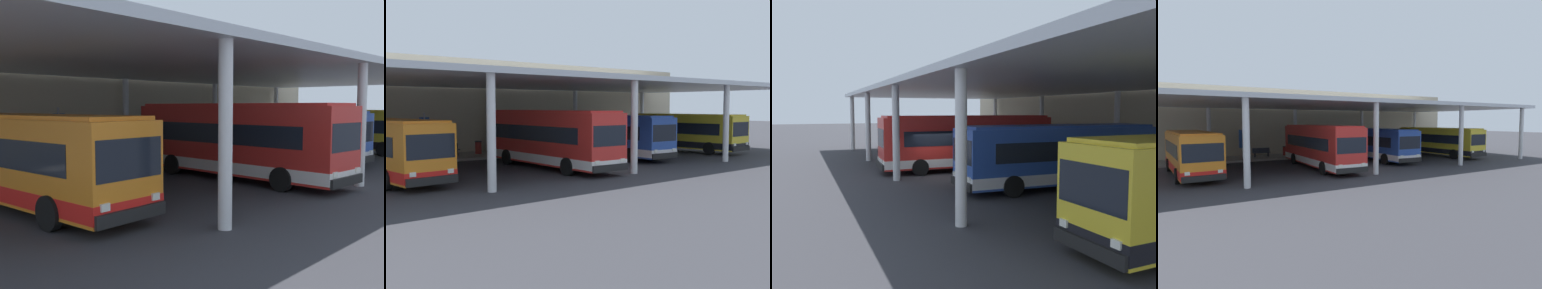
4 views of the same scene
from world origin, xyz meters
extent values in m
plane|color=#333338|center=(0.00, 0.00, 0.00)|extent=(200.00, 200.00, 0.00)
cube|color=gray|center=(0.00, 11.75, 0.09)|extent=(42.00, 4.50, 0.18)
cube|color=#C1B293|center=(0.00, 15.00, 3.82)|extent=(48.00, 1.60, 7.64)
cube|color=silver|center=(0.00, 5.50, 5.40)|extent=(40.00, 17.00, 0.30)
cylinder|color=silver|center=(-9.25, -2.50, 2.62)|extent=(0.40, 0.40, 5.25)
cylinder|color=silver|center=(0.00, -2.50, 2.62)|extent=(0.40, 0.40, 5.25)
cylinder|color=silver|center=(0.00, 13.50, 2.62)|extent=(0.40, 0.40, 5.25)
cylinder|color=silver|center=(9.25, 13.50, 2.62)|extent=(0.40, 0.40, 5.25)
cylinder|color=silver|center=(18.50, 13.50, 2.62)|extent=(0.40, 0.40, 5.25)
cube|color=orange|center=(-11.65, 4.20, 1.70)|extent=(3.05, 10.52, 2.70)
cube|color=red|center=(-11.65, 4.20, 0.70)|extent=(3.07, 10.54, 0.50)
cube|color=black|center=(-11.66, 4.35, 2.00)|extent=(2.99, 8.65, 0.90)
cube|color=black|center=(-11.38, -0.94, 2.05)|extent=(2.30, 0.24, 1.10)
cube|color=black|center=(-11.37, -1.03, 0.55)|extent=(2.46, 0.29, 0.36)
cube|color=orange|center=(-11.65, 4.20, 3.11)|extent=(2.83, 10.09, 0.12)
cube|color=yellow|center=(-11.38, -0.91, 2.87)|extent=(1.75, 0.21, 0.28)
cube|color=white|center=(-12.27, -1.07, 0.90)|extent=(0.28, 0.09, 0.20)
cube|color=white|center=(-10.47, -0.97, 0.90)|extent=(0.28, 0.09, 0.20)
cylinder|color=black|center=(-12.70, 0.92, 0.50)|extent=(0.33, 1.01, 1.00)
cylinder|color=black|center=(-10.25, 1.05, 0.50)|extent=(0.33, 1.01, 1.00)
cylinder|color=black|center=(-10.58, 7.13, 0.50)|extent=(0.33, 1.01, 1.00)
cube|color=red|center=(-2.06, 2.69, 1.90)|extent=(3.00, 11.30, 3.10)
cube|color=white|center=(-2.06, 2.69, 0.70)|extent=(3.02, 11.32, 0.50)
cube|color=black|center=(-2.05, 2.84, 2.20)|extent=(2.95, 9.29, 0.90)
cube|color=black|center=(-2.31, -2.85, 2.25)|extent=(2.30, 0.22, 1.10)
cube|color=black|center=(-2.31, -2.94, 0.55)|extent=(2.45, 0.27, 0.36)
cube|color=red|center=(-2.06, 2.69, 3.51)|extent=(2.78, 10.84, 0.12)
cube|color=yellow|center=(-2.31, -2.82, 3.27)|extent=(1.75, 0.20, 0.28)
cube|color=white|center=(-3.21, -2.89, 0.90)|extent=(0.28, 0.09, 0.20)
cube|color=white|center=(-1.41, -2.97, 0.90)|extent=(0.28, 0.09, 0.20)
cylinder|color=black|center=(-3.44, -0.72, 0.50)|extent=(0.32, 1.01, 1.00)
cylinder|color=black|center=(-0.99, -0.83, 0.50)|extent=(0.32, 1.01, 1.00)
cylinder|color=black|center=(-3.14, 5.82, 0.50)|extent=(0.32, 1.01, 1.00)
cylinder|color=black|center=(-0.69, 5.71, 0.50)|extent=(0.32, 1.01, 1.00)
cube|color=#284CA8|center=(5.15, 4.55, 1.70)|extent=(2.85, 10.48, 2.70)
cube|color=silver|center=(5.15, 4.55, 0.70)|extent=(2.87, 10.50, 0.50)
cube|color=black|center=(5.16, 4.70, 2.00)|extent=(2.83, 8.61, 0.90)
cube|color=black|center=(4.97, -0.59, 2.05)|extent=(2.30, 0.20, 1.10)
cube|color=black|center=(4.97, -0.68, 0.55)|extent=(2.45, 0.24, 0.36)
cube|color=#2A50B0|center=(5.15, 4.55, 3.11)|extent=(2.64, 10.06, 0.12)
cube|color=yellow|center=(4.98, -0.56, 2.87)|extent=(1.75, 0.18, 0.28)
cube|color=white|center=(4.07, -0.64, 0.90)|extent=(0.28, 0.09, 0.20)
cube|color=white|center=(5.87, -0.70, 0.90)|extent=(0.28, 0.09, 0.20)
cylinder|color=black|center=(3.82, 1.37, 0.50)|extent=(0.31, 1.01, 1.00)
cylinder|color=black|center=(6.26, 1.29, 0.50)|extent=(0.31, 1.01, 1.00)
cylinder|color=black|center=(4.02, 7.45, 0.50)|extent=(0.31, 1.01, 1.00)
cylinder|color=black|center=(6.47, 7.37, 0.50)|extent=(0.31, 1.01, 1.00)
cube|color=yellow|center=(13.58, 4.22, 1.70)|extent=(2.76, 10.46, 2.70)
cube|color=black|center=(13.58, 4.22, 0.70)|extent=(2.78, 10.48, 0.50)
cube|color=black|center=(13.58, 4.37, 2.00)|extent=(2.76, 8.59, 0.90)
cube|color=yellow|center=(13.58, 4.22, 3.11)|extent=(2.55, 10.04, 0.12)
cylinder|color=black|center=(12.44, 0.97, 0.50)|extent=(0.31, 1.01, 1.00)
cylinder|color=black|center=(12.29, 7.05, 0.50)|extent=(0.31, 1.01, 1.00)
cylinder|color=black|center=(14.73, 7.11, 0.50)|extent=(0.31, 1.01, 1.00)
cube|color=#383D47|center=(-4.46, 11.75, 0.63)|extent=(1.80, 0.44, 0.08)
cube|color=#383D47|center=(-4.46, 11.95, 0.88)|extent=(1.80, 0.06, 0.44)
cube|color=#2D2D33|center=(-5.16, 11.75, 0.41)|extent=(0.10, 0.36, 0.45)
cube|color=#2D2D33|center=(-3.76, 11.75, 0.41)|extent=(0.10, 0.36, 0.45)
cylinder|color=maroon|center=(-1.79, 12.01, 0.63)|extent=(0.48, 0.48, 0.90)
cylinder|color=black|center=(-1.79, 12.01, 1.12)|extent=(0.52, 0.52, 0.08)
cylinder|color=#B2B2B7|center=(-6.53, 10.95, 1.78)|extent=(0.12, 0.12, 3.20)
cube|color=#285199|center=(-6.53, 10.93, 2.16)|extent=(0.70, 0.04, 1.80)
camera|label=1|loc=(-18.78, -10.16, 3.44)|focal=41.52mm
camera|label=2|loc=(-20.43, -21.34, 3.80)|focal=45.84mm
camera|label=3|loc=(20.96, -7.44, 3.88)|focal=36.01mm
camera|label=4|loc=(-13.53, -21.16, 3.91)|focal=29.47mm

